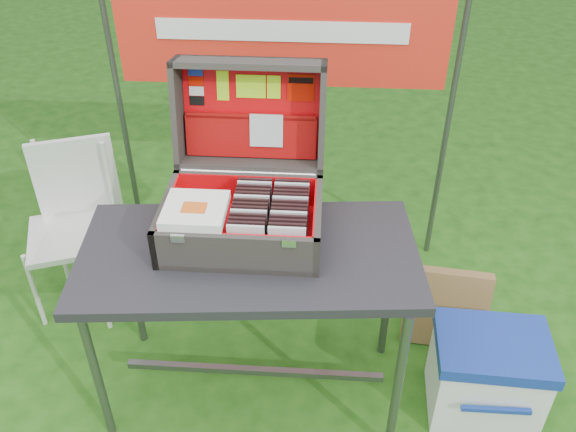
# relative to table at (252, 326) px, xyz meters

# --- Properties ---
(ground) EXTENTS (80.00, 80.00, 0.00)m
(ground) POSITION_rel_table_xyz_m (0.05, -0.04, -0.40)
(ground) COLOR #1A4710
(ground) RESTS_ON ground
(table) EXTENTS (1.35, 0.76, 0.81)m
(table) POSITION_rel_table_xyz_m (0.00, 0.00, 0.00)
(table) COLOR #29292F
(table) RESTS_ON ground
(table_top) EXTENTS (1.35, 0.76, 0.04)m
(table_top) POSITION_rel_table_xyz_m (0.00, 0.00, 0.38)
(table_top) COLOR #29292F
(table_top) RESTS_ON ground
(table_leg_fl) EXTENTS (0.04, 0.04, 0.77)m
(table_leg_fl) POSITION_rel_table_xyz_m (-0.59, -0.26, -0.02)
(table_leg_fl) COLOR #59595B
(table_leg_fl) RESTS_ON ground
(table_leg_fr) EXTENTS (0.04, 0.04, 0.77)m
(table_leg_fr) POSITION_rel_table_xyz_m (0.59, -0.26, -0.02)
(table_leg_fr) COLOR #59595B
(table_leg_fr) RESTS_ON ground
(table_leg_bl) EXTENTS (0.04, 0.04, 0.77)m
(table_leg_bl) POSITION_rel_table_xyz_m (-0.59, 0.26, -0.02)
(table_leg_bl) COLOR #59595B
(table_leg_bl) RESTS_ON ground
(table_leg_br) EXTENTS (0.04, 0.04, 0.77)m
(table_leg_br) POSITION_rel_table_xyz_m (0.59, 0.26, -0.02)
(table_leg_br) COLOR #59595B
(table_leg_br) RESTS_ON ground
(table_brace) EXTENTS (1.15, 0.03, 0.03)m
(table_brace) POSITION_rel_table_xyz_m (0.00, 0.00, -0.28)
(table_brace) COLOR #59595B
(table_brace) RESTS_ON ground
(suitcase) EXTENTS (0.61, 0.59, 0.57)m
(suitcase) POSITION_rel_table_xyz_m (-0.03, 0.14, 0.69)
(suitcase) COLOR #3E3B38
(suitcase) RESTS_ON table
(suitcase_base_bottom) EXTENTS (0.61, 0.43, 0.02)m
(suitcase_base_bottom) POSITION_rel_table_xyz_m (-0.03, 0.08, 0.42)
(suitcase_base_bottom) COLOR #3E3B38
(suitcase_base_bottom) RESTS_ON table_top
(suitcase_base_wall_front) EXTENTS (0.61, 0.02, 0.16)m
(suitcase_base_wall_front) POSITION_rel_table_xyz_m (-0.03, -0.12, 0.49)
(suitcase_base_wall_front) COLOR #3E3B38
(suitcase_base_wall_front) RESTS_ON table_top
(suitcase_base_wall_back) EXTENTS (0.61, 0.02, 0.16)m
(suitcase_base_wall_back) POSITION_rel_table_xyz_m (-0.03, 0.29, 0.49)
(suitcase_base_wall_back) COLOR #3E3B38
(suitcase_base_wall_back) RESTS_ON table_top
(suitcase_base_wall_left) EXTENTS (0.02, 0.43, 0.16)m
(suitcase_base_wall_left) POSITION_rel_table_xyz_m (-0.32, 0.08, 0.49)
(suitcase_base_wall_left) COLOR #3E3B38
(suitcase_base_wall_left) RESTS_ON table_top
(suitcase_base_wall_right) EXTENTS (0.02, 0.43, 0.16)m
(suitcase_base_wall_right) POSITION_rel_table_xyz_m (0.26, 0.08, 0.49)
(suitcase_base_wall_right) COLOR #3E3B38
(suitcase_base_wall_right) RESTS_ON table_top
(suitcase_liner_floor) EXTENTS (0.56, 0.39, 0.01)m
(suitcase_liner_floor) POSITION_rel_table_xyz_m (-0.03, 0.08, 0.43)
(suitcase_liner_floor) COLOR red
(suitcase_liner_floor) RESTS_ON suitcase_base_bottom
(suitcase_latch_left) EXTENTS (0.05, 0.01, 0.03)m
(suitcase_latch_left) POSITION_rel_table_xyz_m (-0.23, -0.13, 0.56)
(suitcase_latch_left) COLOR silver
(suitcase_latch_left) RESTS_ON suitcase_base_wall_front
(suitcase_latch_right) EXTENTS (0.05, 0.01, 0.03)m
(suitcase_latch_right) POSITION_rel_table_xyz_m (0.16, -0.13, 0.56)
(suitcase_latch_right) COLOR silver
(suitcase_latch_right) RESTS_ON suitcase_base_wall_front
(suitcase_hinge) EXTENTS (0.55, 0.02, 0.02)m
(suitcase_hinge) POSITION_rel_table_xyz_m (-0.03, 0.30, 0.57)
(suitcase_hinge) COLOR silver
(suitcase_hinge) RESTS_ON suitcase_base_wall_back
(suitcase_lid_back) EXTENTS (0.61, 0.10, 0.43)m
(suitcase_lid_back) POSITION_rel_table_xyz_m (-0.03, 0.49, 0.75)
(suitcase_lid_back) COLOR #3E3B38
(suitcase_lid_back) RESTS_ON suitcase_base_wall_back
(suitcase_lid_rim_far) EXTENTS (0.61, 0.16, 0.05)m
(suitcase_lid_rim_far) POSITION_rel_table_xyz_m (-0.03, 0.46, 0.97)
(suitcase_lid_rim_far) COLOR #3E3B38
(suitcase_lid_rim_far) RESTS_ON suitcase_lid_back
(suitcase_lid_rim_near) EXTENTS (0.61, 0.16, 0.05)m
(suitcase_lid_rim_near) POSITION_rel_table_xyz_m (-0.03, 0.38, 0.56)
(suitcase_lid_rim_near) COLOR #3E3B38
(suitcase_lid_rim_near) RESTS_ON suitcase_lid_back
(suitcase_lid_rim_left) EXTENTS (0.02, 0.24, 0.46)m
(suitcase_lid_rim_left) POSITION_rel_table_xyz_m (-0.32, 0.42, 0.77)
(suitcase_lid_rim_left) COLOR #3E3B38
(suitcase_lid_rim_left) RESTS_ON suitcase_lid_back
(suitcase_lid_rim_right) EXTENTS (0.02, 0.24, 0.46)m
(suitcase_lid_rim_right) POSITION_rel_table_xyz_m (0.26, 0.42, 0.77)
(suitcase_lid_rim_right) COLOR #3E3B38
(suitcase_lid_rim_right) RESTS_ON suitcase_lid_back
(suitcase_lid_liner) EXTENTS (0.56, 0.08, 0.38)m
(suitcase_lid_liner) POSITION_rel_table_xyz_m (-0.03, 0.48, 0.76)
(suitcase_lid_liner) COLOR red
(suitcase_lid_liner) RESTS_ON suitcase_lid_back
(suitcase_liner_wall_front) EXTENTS (0.56, 0.01, 0.14)m
(suitcase_liner_wall_front) POSITION_rel_table_xyz_m (-0.03, -0.11, 0.50)
(suitcase_liner_wall_front) COLOR red
(suitcase_liner_wall_front) RESTS_ON suitcase_base_bottom
(suitcase_liner_wall_back) EXTENTS (0.56, 0.01, 0.14)m
(suitcase_liner_wall_back) POSITION_rel_table_xyz_m (-0.03, 0.27, 0.50)
(suitcase_liner_wall_back) COLOR red
(suitcase_liner_wall_back) RESTS_ON suitcase_base_bottom
(suitcase_liner_wall_left) EXTENTS (0.01, 0.39, 0.14)m
(suitcase_liner_wall_left) POSITION_rel_table_xyz_m (-0.31, 0.08, 0.50)
(suitcase_liner_wall_left) COLOR red
(suitcase_liner_wall_left) RESTS_ON suitcase_base_bottom
(suitcase_liner_wall_right) EXTENTS (0.01, 0.39, 0.14)m
(suitcase_liner_wall_right) POSITION_rel_table_xyz_m (0.25, 0.08, 0.50)
(suitcase_liner_wall_right) COLOR red
(suitcase_liner_wall_right) RESTS_ON suitcase_base_bottom
(suitcase_lid_pocket) EXTENTS (0.54, 0.06, 0.18)m
(suitcase_lid_pocket) POSITION_rel_table_xyz_m (-0.03, 0.44, 0.66)
(suitcase_lid_pocket) COLOR #980B0A
(suitcase_lid_pocket) RESTS_ON suitcase_lid_liner
(suitcase_pocket_edge) EXTENTS (0.53, 0.02, 0.02)m
(suitcase_pocket_edge) POSITION_rel_table_xyz_m (-0.03, 0.45, 0.75)
(suitcase_pocket_edge) COLOR #980B0A
(suitcase_pocket_edge) RESTS_ON suitcase_lid_pocket
(suitcase_pocket_cd) EXTENTS (0.14, 0.04, 0.14)m
(suitcase_pocket_cd) POSITION_rel_table_xyz_m (0.03, 0.43, 0.70)
(suitcase_pocket_cd) COLOR silver
(suitcase_pocket_cd) RESTS_ON suitcase_lid_pocket
(lid_sticker_cc_a) EXTENTS (0.06, 0.01, 0.04)m
(lid_sticker_cc_a) POSITION_rel_table_xyz_m (-0.26, 0.50, 0.91)
(lid_sticker_cc_a) COLOR #1933B2
(lid_sticker_cc_a) RESTS_ON suitcase_lid_liner
(lid_sticker_cc_b) EXTENTS (0.06, 0.01, 0.04)m
(lid_sticker_cc_b) POSITION_rel_table_xyz_m (-0.26, 0.49, 0.87)
(lid_sticker_cc_b) COLOR red
(lid_sticker_cc_b) RESTS_ON suitcase_lid_liner
(lid_sticker_cc_c) EXTENTS (0.06, 0.01, 0.04)m
(lid_sticker_cc_c) POSITION_rel_table_xyz_m (-0.26, 0.48, 0.83)
(lid_sticker_cc_c) COLOR white
(lid_sticker_cc_c) RESTS_ON suitcase_lid_liner
(lid_sticker_cc_d) EXTENTS (0.06, 0.01, 0.04)m
(lid_sticker_cc_d) POSITION_rel_table_xyz_m (-0.26, 0.48, 0.79)
(lid_sticker_cc_d) COLOR black
(lid_sticker_cc_d) RESTS_ON suitcase_lid_liner
(lid_card_neon_tall) EXTENTS (0.05, 0.03, 0.12)m
(lid_card_neon_tall) POSITION_rel_table_xyz_m (-0.15, 0.49, 0.86)
(lid_card_neon_tall) COLOR #AEF516
(lid_card_neon_tall) RESTS_ON suitcase_lid_liner
(lid_card_neon_main) EXTENTS (0.12, 0.02, 0.09)m
(lid_card_neon_main) POSITION_rel_table_xyz_m (-0.03, 0.49, 0.86)
(lid_card_neon_main) COLOR #AEF516
(lid_card_neon_main) RESTS_ON suitcase_lid_liner
(lid_card_neon_small) EXTENTS (0.05, 0.02, 0.09)m
(lid_card_neon_small) POSITION_rel_table_xyz_m (0.06, 0.49, 0.86)
(lid_card_neon_small) COLOR #AEF516
(lid_card_neon_small) RESTS_ON suitcase_lid_liner
(lid_sticker_band) EXTENTS (0.11, 0.02, 0.11)m
(lid_sticker_band) POSITION_rel_table_xyz_m (0.17, 0.49, 0.86)
(lid_sticker_band) COLOR red
(lid_sticker_band) RESTS_ON suitcase_lid_liner
(lid_sticker_band_bar) EXTENTS (0.10, 0.01, 0.02)m
(lid_sticker_band_bar) POSITION_rel_table_xyz_m (0.17, 0.49, 0.89)
(lid_sticker_band_bar) COLOR black
(lid_sticker_band_bar) RESTS_ON suitcase_lid_liner
(cd_left_0) EXTENTS (0.13, 0.01, 0.15)m
(cd_left_0) POSITION_rel_table_xyz_m (0.01, -0.08, 0.51)
(cd_left_0) COLOR silver
(cd_left_0) RESTS_ON suitcase_liner_floor
(cd_left_1) EXTENTS (0.13, 0.01, 0.15)m
(cd_left_1) POSITION_rel_table_xyz_m (0.01, -0.06, 0.51)
(cd_left_1) COLOR black
(cd_left_1) RESTS_ON suitcase_liner_floor
(cd_left_2) EXTENTS (0.13, 0.01, 0.15)m
(cd_left_2) POSITION_rel_table_xyz_m (0.01, -0.04, 0.51)
(cd_left_2) COLOR black
(cd_left_2) RESTS_ON suitcase_liner_floor
(cd_left_3) EXTENTS (0.13, 0.01, 0.15)m
(cd_left_3) POSITION_rel_table_xyz_m (0.01, -0.01, 0.51)
(cd_left_3) COLOR black
(cd_left_3) RESTS_ON suitcase_liner_floor
(cd_left_4) EXTENTS (0.13, 0.01, 0.15)m
(cd_left_4) POSITION_rel_table_xyz_m (0.01, 0.01, 0.51)
(cd_left_4) COLOR silver
(cd_left_4) RESTS_ON suitcase_liner_floor
(cd_left_5) EXTENTS (0.13, 0.01, 0.15)m
(cd_left_5) POSITION_rel_table_xyz_m (0.01, 0.03, 0.51)
(cd_left_5) COLOR black
(cd_left_5) RESTS_ON suitcase_liner_floor
(cd_left_6) EXTENTS (0.13, 0.01, 0.15)m
(cd_left_6) POSITION_rel_table_xyz_m (0.01, 0.06, 0.51)
(cd_left_6) COLOR black
(cd_left_6) RESTS_ON suitcase_liner_floor
(cd_left_7) EXTENTS (0.13, 0.01, 0.15)m
(cd_left_7) POSITION_rel_table_xyz_m (0.01, 0.08, 0.51)
(cd_left_7) COLOR black
(cd_left_7) RESTS_ON suitcase_liner_floor
(cd_left_8) EXTENTS (0.13, 0.01, 0.15)m
(cd_left_8) POSITION_rel_table_xyz_m (0.01, 0.11, 0.51)
(cd_left_8) COLOR silver
(cd_left_8) RESTS_ON suitcase_liner_floor
(cd_left_9) EXTENTS (0.13, 0.01, 0.15)m
(cd_left_9) POSITION_rel_table_xyz_m (0.01, 0.13, 0.51)
(cd_left_9) COLOR black
(cd_left_9) RESTS_ON suitcase_liner_floor
(cd_left_10) EXTENTS (0.13, 0.01, 0.15)m
(cd_left_10) POSITION_rel_table_xyz_m (0.01, 0.15, 0.51)
(cd_left_10) COLOR black
(cd_left_10) RESTS_ON suitcase_liner_floor
(cd_left_11) EXTENTS (0.13, 0.01, 0.15)m
(cd_left_11) POSITION_rel_table_xyz_m (0.01, 0.18, 0.51)
(cd_left_11) COLOR black
(cd_left_11) RESTS_ON suitcase_liner_floor
(cd_left_12) EXTENTS (0.13, 0.01, 0.15)m
(cd_left_12) POSITION_rel_table_xyz_m (0.01, 0.20, 0.51)
(cd_left_12) COLOR silver
(cd_left_12) RESTS_ON suitcase_liner_floor
(cd_left_13) EXTENTS (0.13, 0.01, 0.15)m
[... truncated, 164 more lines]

